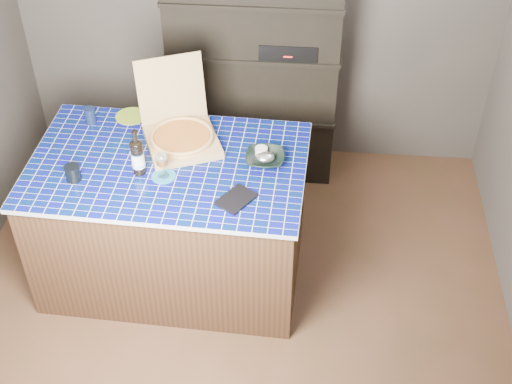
# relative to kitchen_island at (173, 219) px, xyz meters

# --- Properties ---
(room) EXTENTS (3.50, 3.50, 3.50)m
(room) POSITION_rel_kitchen_island_xyz_m (0.42, -0.36, 0.79)
(room) COLOR brown
(room) RESTS_ON ground
(shelving_unit) EXTENTS (1.20, 0.41, 1.80)m
(shelving_unit) POSITION_rel_kitchen_island_xyz_m (0.42, 1.17, 0.45)
(shelving_unit) COLOR black
(shelving_unit) RESTS_ON floor
(kitchen_island) EXTENTS (1.70, 1.12, 0.91)m
(kitchen_island) POSITION_rel_kitchen_island_xyz_m (0.00, 0.00, 0.00)
(kitchen_island) COLOR #462A1B
(kitchen_island) RESTS_ON floor
(pizza_box) EXTENTS (0.58, 0.63, 0.46)m
(pizza_box) POSITION_rel_kitchen_island_xyz_m (0.05, 0.21, 0.52)
(pizza_box) COLOR tan
(pizza_box) RESTS_ON kitchen_island
(mead_bottle) EXTENTS (0.08, 0.08, 0.30)m
(mead_bottle) POSITION_rel_kitchen_island_xyz_m (-0.14, -0.10, 0.57)
(mead_bottle) COLOR black
(mead_bottle) RESTS_ON kitchen_island
(teal_trivet) EXTENTS (0.14, 0.14, 0.01)m
(teal_trivet) POSITION_rel_kitchen_island_xyz_m (0.00, -0.13, 0.46)
(teal_trivet) COLOR teal
(teal_trivet) RESTS_ON kitchen_island
(wine_glass) EXTENTS (0.08, 0.08, 0.17)m
(wine_glass) POSITION_rel_kitchen_island_xyz_m (0.00, -0.13, 0.58)
(wine_glass) COLOR white
(wine_glass) RESTS_ON teal_trivet
(tumbler) EXTENTS (0.09, 0.09, 0.10)m
(tumbler) POSITION_rel_kitchen_island_xyz_m (-0.51, -0.20, 0.50)
(tumbler) COLOR black
(tumbler) RESTS_ON kitchen_island
(dvd_case) EXTENTS (0.24, 0.26, 0.02)m
(dvd_case) POSITION_rel_kitchen_island_xyz_m (0.45, -0.30, 0.46)
(dvd_case) COLOR black
(dvd_case) RESTS_ON kitchen_island
(bowl) EXTENTS (0.24, 0.24, 0.06)m
(bowl) POSITION_rel_kitchen_island_xyz_m (0.58, 0.06, 0.48)
(bowl) COLOR black
(bowl) RESTS_ON kitchen_island
(foil_contents) EXTENTS (0.12, 0.10, 0.05)m
(foil_contents) POSITION_rel_kitchen_island_xyz_m (0.58, 0.06, 0.49)
(foil_contents) COLOR silver
(foil_contents) RESTS_ON bowl
(white_jar) EXTENTS (0.08, 0.08, 0.06)m
(white_jar) POSITION_rel_kitchen_island_xyz_m (0.56, 0.11, 0.49)
(white_jar) COLOR silver
(white_jar) RESTS_ON kitchen_island
(navy_cup) EXTENTS (0.07, 0.07, 0.11)m
(navy_cup) POSITION_rel_kitchen_island_xyz_m (-0.56, 0.37, 0.51)
(navy_cup) COLOR black
(navy_cup) RESTS_ON kitchen_island
(green_trivet) EXTENTS (0.20, 0.20, 0.01)m
(green_trivet) POSITION_rel_kitchen_island_xyz_m (-0.32, 0.46, 0.46)
(green_trivet) COLOR #81A222
(green_trivet) RESTS_ON kitchen_island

